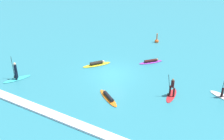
# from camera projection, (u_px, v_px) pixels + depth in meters

# --- Properties ---
(ground_plane) EXTENTS (120.00, 120.00, 0.00)m
(ground_plane) POSITION_uv_depth(u_px,v_px,m) (112.00, 74.00, 33.00)
(ground_plane) COLOR teal
(ground_plane) RESTS_ON ground
(surfer_on_red_board) EXTENTS (0.99, 2.53, 2.22)m
(surfer_on_red_board) POSITION_uv_depth(u_px,v_px,m) (172.00, 91.00, 29.32)
(surfer_on_red_board) COLOR red
(surfer_on_red_board) RESTS_ON ground_plane
(surfer_on_white_board) EXTENTS (2.85, 1.57, 2.08)m
(surfer_on_white_board) POSITION_uv_depth(u_px,v_px,m) (224.00, 94.00, 29.17)
(surfer_on_white_board) COLOR white
(surfer_on_white_board) RESTS_ON ground_plane
(surfer_on_orange_board) EXTENTS (2.94, 2.21, 0.41)m
(surfer_on_orange_board) POSITION_uv_depth(u_px,v_px,m) (108.00, 97.00, 29.14)
(surfer_on_orange_board) COLOR orange
(surfer_on_orange_board) RESTS_ON ground_plane
(surfer_on_teal_board) EXTENTS (1.74, 2.73, 2.39)m
(surfer_on_teal_board) POSITION_uv_depth(u_px,v_px,m) (16.00, 75.00, 31.90)
(surfer_on_teal_board) COLOR #33C6CC
(surfer_on_teal_board) RESTS_ON ground_plane
(surfer_on_yellow_board) EXTENTS (2.38, 2.83, 0.45)m
(surfer_on_yellow_board) POSITION_uv_depth(u_px,v_px,m) (97.00, 64.00, 34.65)
(surfer_on_yellow_board) COLOR yellow
(surfer_on_yellow_board) RESTS_ON ground_plane
(surfer_on_purple_board) EXTENTS (2.19, 2.34, 0.38)m
(surfer_on_purple_board) POSITION_uv_depth(u_px,v_px,m) (151.00, 61.00, 35.18)
(surfer_on_purple_board) COLOR purple
(surfer_on_purple_board) RESTS_ON ground_plane
(marker_buoy) EXTENTS (0.49, 0.49, 1.25)m
(marker_buoy) POSITION_uv_depth(u_px,v_px,m) (157.00, 41.00, 39.83)
(marker_buoy) COLOR #E55119
(marker_buoy) RESTS_ON ground_plane
(wave_crest) EXTENTS (21.29, 0.90, 0.18)m
(wave_crest) POSITION_uv_depth(u_px,v_px,m) (59.00, 117.00, 26.64)
(wave_crest) COLOR white
(wave_crest) RESTS_ON ground_plane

